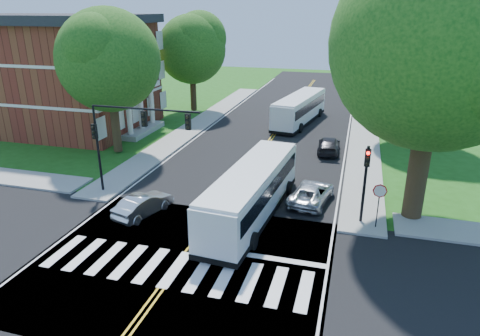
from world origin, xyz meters
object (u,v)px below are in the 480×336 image
(suv, at_px, (312,193))
(dark_sedan, at_px, (329,145))
(signal_nw, at_px, (129,130))
(bus_lead, at_px, (252,191))
(bus_follow, at_px, (300,109))
(hatchback, at_px, (144,205))
(signal_ne, at_px, (366,175))

(suv, xyz_separation_m, dark_sedan, (0.23, 10.27, 0.01))
(suv, bearing_deg, signal_nw, 19.92)
(signal_nw, height_order, bus_lead, signal_nw)
(bus_follow, bearing_deg, signal_nw, 80.29)
(bus_lead, height_order, dark_sedan, bus_lead)
(bus_lead, xyz_separation_m, suv, (3.10, 2.83, -0.93))
(hatchback, bearing_deg, dark_sedan, -106.53)
(signal_nw, distance_m, bus_follow, 22.86)
(bus_lead, bearing_deg, bus_follow, -84.27)
(signal_nw, relative_size, bus_lead, 0.62)
(suv, distance_m, dark_sedan, 10.27)
(bus_follow, distance_m, suv, 19.62)
(bus_lead, distance_m, hatchback, 6.36)
(signal_nw, bearing_deg, suv, 10.92)
(bus_lead, xyz_separation_m, dark_sedan, (3.34, 13.10, -0.92))
(signal_nw, bearing_deg, bus_lead, -5.03)
(bus_follow, relative_size, hatchback, 2.96)
(signal_nw, relative_size, signal_ne, 1.62)
(suv, relative_size, dark_sedan, 1.04)
(signal_ne, xyz_separation_m, bus_follow, (-6.55, 21.39, -1.43))
(signal_nw, height_order, hatchback, signal_nw)
(signal_nw, xyz_separation_m, dark_sedan, (11.28, 12.40, -3.74))
(bus_follow, xyz_separation_m, suv, (3.54, -19.27, -0.91))
(bus_follow, bearing_deg, bus_lead, 100.76)
(signal_ne, bearing_deg, signal_nw, -179.95)
(signal_ne, xyz_separation_m, suv, (-3.01, 2.12, -2.33))
(suv, bearing_deg, hatchback, 34.34)
(hatchback, distance_m, dark_sedan, 17.41)
(signal_nw, height_order, bus_follow, signal_nw)
(bus_lead, xyz_separation_m, bus_follow, (-0.44, 22.10, -0.02))
(bus_follow, bearing_deg, dark_sedan, 122.38)
(bus_follow, height_order, hatchback, bus_follow)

